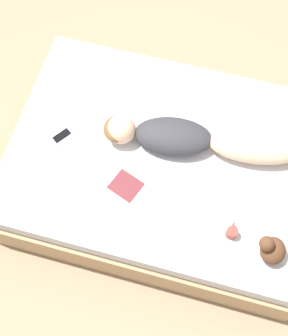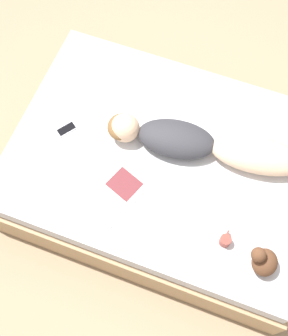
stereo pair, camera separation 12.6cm
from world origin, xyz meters
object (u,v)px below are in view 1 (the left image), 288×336
at_px(open_magazine, 114,200).
at_px(coffee_mug, 232,232).
at_px(person, 199,139).
at_px(cell_phone, 62,136).

distance_m(open_magazine, coffee_mug, 0.80).
xyz_separation_m(person, coffee_mug, (-0.58, -0.35, -0.05)).
bearing_deg(person, open_magazine, 132.98).
bearing_deg(cell_phone, person, -133.78).
height_order(person, open_magazine, person).
bearing_deg(open_magazine, person, -18.32).
bearing_deg(person, cell_phone, 93.01).
distance_m(person, cell_phone, 0.98).
xyz_separation_m(coffee_mug, cell_phone, (0.40, 1.30, -0.04)).
bearing_deg(open_magazine, cell_phone, 74.24).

